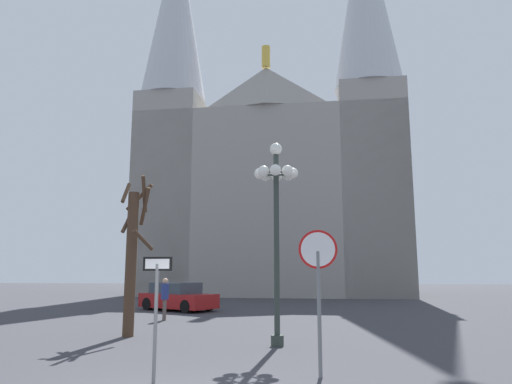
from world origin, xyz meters
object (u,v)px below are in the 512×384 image
(stop_sign, at_px, (318,272))
(pedestrian_walking, at_px, (165,295))
(one_way_arrow_sign, at_px, (156,302))
(parked_car_near_red, at_px, (177,297))
(street_lamp, at_px, (276,203))
(bare_tree, at_px, (132,254))
(cathedral, at_px, (272,170))

(stop_sign, distance_m, pedestrian_walking, 11.48)
(one_way_arrow_sign, relative_size, pedestrian_walking, 1.36)
(one_way_arrow_sign, distance_m, parked_car_near_red, 15.56)
(street_lamp, height_order, bare_tree, street_lamp)
(parked_car_near_red, relative_size, pedestrian_walking, 2.57)
(stop_sign, height_order, street_lamp, street_lamp)
(cathedral, xyz_separation_m, parked_car_near_red, (-4.06, -15.50, -9.94))
(cathedral, bearing_deg, parked_car_near_red, -104.67)
(bare_tree, relative_size, parked_car_near_red, 1.16)
(stop_sign, relative_size, bare_tree, 0.56)
(stop_sign, distance_m, bare_tree, 7.72)
(street_lamp, relative_size, pedestrian_walking, 3.36)
(stop_sign, xyz_separation_m, pedestrian_walking, (-6.01, 9.73, -1.00))
(stop_sign, height_order, bare_tree, bare_tree)
(cathedral, relative_size, pedestrian_walking, 19.67)
(stop_sign, distance_m, one_way_arrow_sign, 3.28)
(pedestrian_walking, bearing_deg, cathedral, 80.42)
(stop_sign, height_order, one_way_arrow_sign, stop_sign)
(one_way_arrow_sign, distance_m, pedestrian_walking, 10.92)
(stop_sign, distance_m, street_lamp, 4.26)
(street_lamp, relative_size, bare_tree, 1.13)
(stop_sign, xyz_separation_m, bare_tree, (-5.79, 5.08, 0.53))
(one_way_arrow_sign, height_order, street_lamp, street_lamp)
(cathedral, bearing_deg, one_way_arrow_sign, -90.98)
(cathedral, distance_m, parked_car_near_red, 18.86)
(bare_tree, bearing_deg, cathedral, 82.67)
(parked_car_near_red, bearing_deg, cathedral, 75.33)
(cathedral, relative_size, stop_sign, 11.67)
(street_lamp, bearing_deg, bare_tree, 163.36)
(parked_car_near_red, xyz_separation_m, pedestrian_walking, (0.66, -4.61, 0.39))
(one_way_arrow_sign, xyz_separation_m, street_lamp, (2.11, 4.45, 2.51))
(stop_sign, xyz_separation_m, one_way_arrow_sign, (-3.13, -0.79, -0.57))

